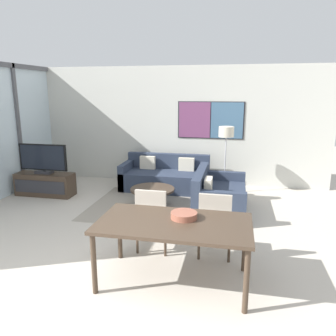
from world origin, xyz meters
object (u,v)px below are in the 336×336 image
at_px(sofa_side, 216,197).
at_px(coffee_table, 152,193).
at_px(fruit_bowl, 184,215).
at_px(floor_lamp, 226,138).
at_px(sofa_main, 166,177).
at_px(dining_table, 174,228).
at_px(dining_chair_left, 153,217).
at_px(tv_console, 45,184).
at_px(television, 43,159).
at_px(dining_chair_centre, 215,222).

relative_size(sofa_side, coffee_table, 1.78).
bearing_deg(fruit_bowl, floor_lamp, 84.39).
bearing_deg(sofa_main, dining_table, -76.33).
height_order(sofa_main, dining_chair_left, dining_chair_left).
distance_m(tv_console, dining_table, 4.34).
bearing_deg(television, dining_chair_left, -34.27).
height_order(coffee_table, fruit_bowl, fruit_bowl).
relative_size(dining_chair_left, floor_lamp, 0.63).
height_order(television, coffee_table, television).
distance_m(television, dining_chair_left, 3.57).
xyz_separation_m(sofa_side, dining_chair_left, (-0.76, -1.80, 0.25)).
distance_m(television, dining_chair_centre, 4.30).
height_order(coffee_table, dining_table, dining_table).
bearing_deg(floor_lamp, dining_table, -96.89).
height_order(dining_chair_centre, fruit_bowl, dining_chair_centre).
bearing_deg(tv_console, coffee_table, -4.60).
relative_size(television, sofa_main, 0.55).
relative_size(sofa_main, fruit_bowl, 6.26).
distance_m(dining_chair_left, fruit_bowl, 0.82).
xyz_separation_m(sofa_main, coffee_table, (0.00, -1.23, 0.01)).
bearing_deg(television, fruit_bowl, -36.55).
relative_size(television, coffee_table, 1.26).
height_order(television, sofa_main, television).
relative_size(sofa_side, floor_lamp, 1.04).
height_order(sofa_main, fruit_bowl, fruit_bowl).
bearing_deg(dining_chair_centre, coffee_table, 126.68).
relative_size(coffee_table, dining_chair_left, 0.93).
bearing_deg(sofa_side, tv_console, 86.84).
bearing_deg(sofa_main, coffee_table, -90.00).
distance_m(tv_console, sofa_side, 3.71).
relative_size(coffee_table, dining_table, 0.49).
height_order(sofa_main, dining_chair_centre, dining_chair_centre).
relative_size(dining_table, dining_chair_left, 1.89).
height_order(sofa_main, sofa_side, same).
distance_m(television, dining_table, 4.31).
bearing_deg(dining_chair_left, television, 145.73).
bearing_deg(dining_chair_left, sofa_main, 98.93).
xyz_separation_m(sofa_main, fruit_bowl, (1.00, -3.60, 0.54)).
bearing_deg(tv_console, dining_chair_left, -34.26).
distance_m(sofa_side, dining_table, 2.55).
bearing_deg(tv_console, dining_chair_centre, -27.69).
xyz_separation_m(sofa_main, dining_table, (0.91, -3.73, 0.42)).
height_order(sofa_side, dining_chair_centre, dining_chair_centre).
xyz_separation_m(dining_table, floor_lamp, (0.44, 3.64, 0.55)).
xyz_separation_m(television, sofa_main, (2.46, 1.03, -0.54)).
height_order(sofa_main, floor_lamp, floor_lamp).
xyz_separation_m(television, dining_chair_left, (2.94, -2.00, -0.29)).
xyz_separation_m(dining_chair_left, floor_lamp, (0.87, 2.95, 0.73)).
relative_size(dining_chair_left, dining_chair_centre, 1.00).
bearing_deg(floor_lamp, dining_chair_centre, -90.20).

